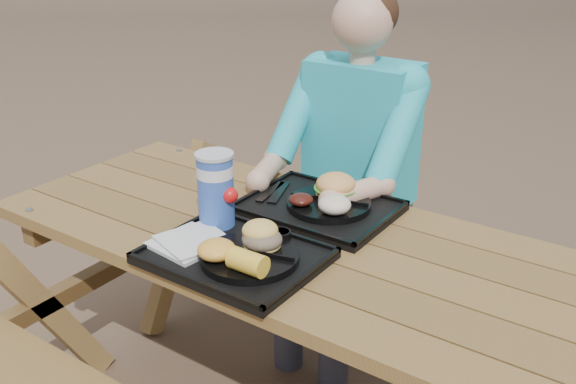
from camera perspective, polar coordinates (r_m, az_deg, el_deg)
The scene contains 17 objects.
picnic_table at distance 2.06m, azimuth -0.00°, elevation -12.99°, with size 1.80×1.49×0.75m, color #999999, non-canonical shape.
tray_near at distance 1.72m, azimuth -4.76°, elevation -5.78°, with size 0.45×0.35×0.02m, color black.
tray_far at distance 1.99m, azimuth 2.75°, elevation -1.49°, with size 0.45×0.35×0.02m, color black.
plate_near at distance 1.68m, azimuth -3.42°, elevation -5.79°, with size 0.26×0.26×0.02m, color black.
plate_far at distance 1.98m, azimuth 3.65°, elevation -1.07°, with size 0.26×0.26×0.02m, color black.
napkin_stack at distance 1.77m, azimuth -8.82°, elevation -4.38°, with size 0.18×0.18×0.02m, color silver.
soda_cup at distance 1.84m, azimuth -6.43°, elevation 0.09°, with size 0.10×0.10×0.21m, color #153EA4.
condiment_bbq at distance 1.80m, azimuth -2.34°, elevation -3.57°, with size 0.04×0.04×0.03m, color black.
condiment_mustard at distance 1.76m, azimuth -0.66°, elevation -3.99°, with size 0.06×0.06×0.03m, color gold.
sandwich at distance 1.68m, azimuth -2.34°, elevation -3.28°, with size 0.10×0.10×0.11m, color #F0BD55, non-canonical shape.
mac_cheese at distance 1.65m, azimuth -6.38°, elevation -5.11°, with size 0.10×0.10×0.05m, color #F6B540.
corn_cob at distance 1.58m, azimuth -3.60°, elevation -6.24°, with size 0.10×0.10×0.06m, color yellow, non-canonical shape.
cutlery_far at distance 2.07m, azimuth -0.85°, elevation -0.05°, with size 0.03×0.17×0.01m, color black.
burger at distance 1.99m, azimuth 4.29°, elevation 1.14°, with size 0.13×0.13×0.11m, color #F0A354, non-canonical shape.
baked_beans at distance 1.94m, azimuth 1.15°, elevation -0.67°, with size 0.08×0.08×0.03m, color #41130D.
potato_salad at distance 1.89m, azimuth 4.16°, elevation -1.11°, with size 0.10×0.10×0.05m, color #EEE0CA.
diner at distance 2.42m, azimuth 6.06°, elevation -0.04°, with size 0.48×0.84×1.28m, color #1CA2C5, non-canonical shape.
Camera 1 is at (0.94, -1.36, 1.60)m, focal length 40.00 mm.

